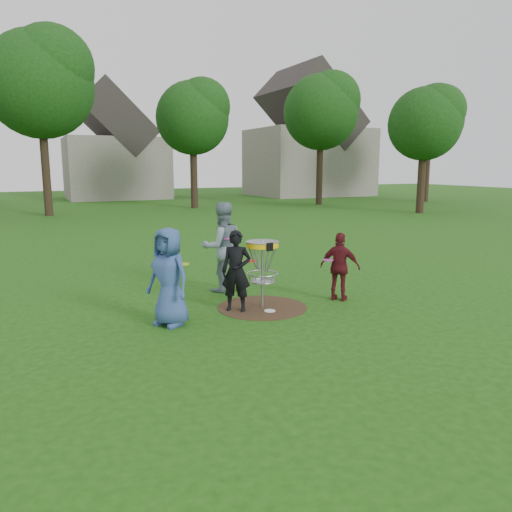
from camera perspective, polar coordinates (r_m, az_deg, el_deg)
name	(u,v)px	position (r m, az deg, el deg)	size (l,w,h in m)	color
ground	(262,307)	(10.06, 0.72, -5.89)	(100.00, 100.00, 0.00)	#19470F
dirt_patch	(262,307)	(10.06, 0.72, -5.87)	(1.80, 1.80, 0.01)	#47331E
player_blue	(169,277)	(8.91, -9.93, -2.37)	(0.86, 0.56, 1.75)	#324D8A
player_black	(236,271)	(9.65, -2.27, -1.74)	(0.58, 0.38, 1.59)	black
player_grey	(222,247)	(11.18, -3.90, 1.03)	(0.98, 0.76, 2.01)	gray
player_maroon	(340,267)	(10.56, 9.58, -1.23)	(0.84, 0.35, 1.44)	#59141B
disc_on_grass	(270,311)	(9.79, 1.59, -6.30)	(0.22, 0.22, 0.02)	white
disc_golf_basket	(262,258)	(9.82, 0.74, -0.18)	(0.66, 0.67, 1.38)	#9EA0A5
held_discs	(249,255)	(9.95, -0.78, 0.08)	(3.34, 1.80, 0.37)	#B5CA16
tree_row	(109,102)	(29.93, -16.48, 16.50)	(51.20, 17.42, 9.90)	#38281C
house_row	(141,148)	(42.74, -12.99, 11.93)	(44.50, 10.65, 11.62)	gray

